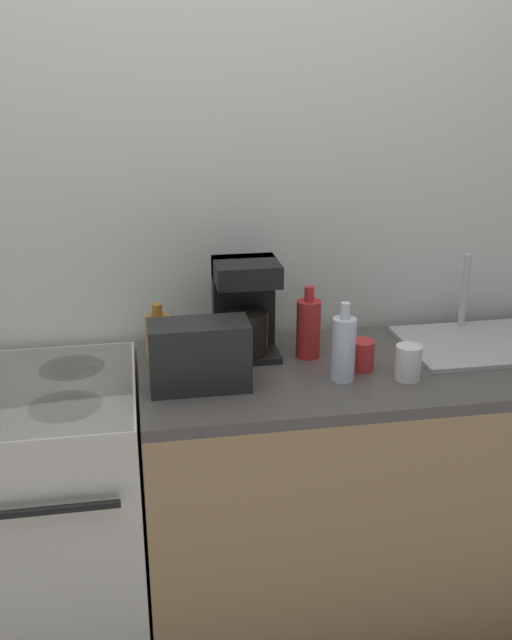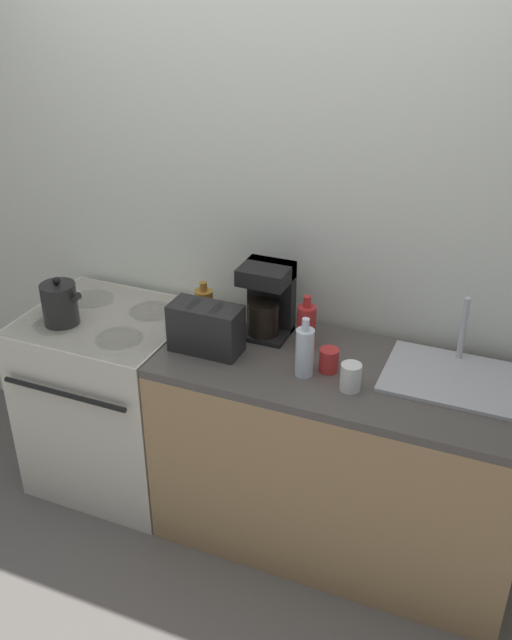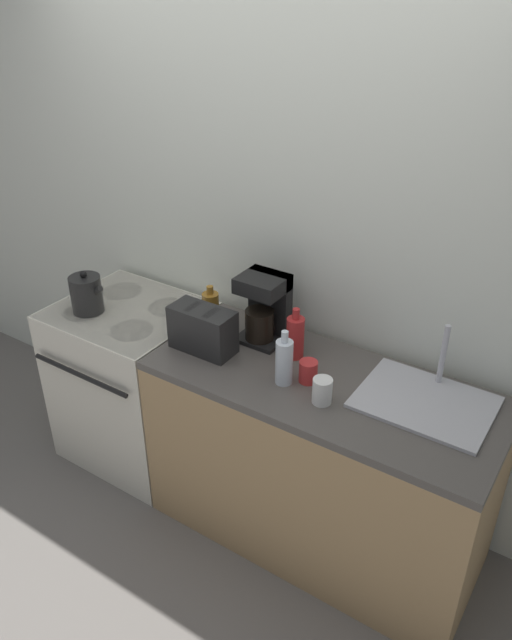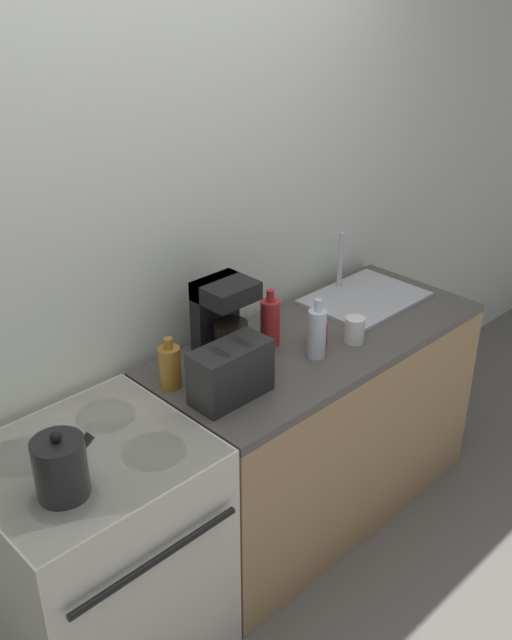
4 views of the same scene
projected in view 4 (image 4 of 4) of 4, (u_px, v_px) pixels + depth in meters
ground_plane at (283, 607)px, 2.80m from camera, size 12.00×12.00×0.00m
wall_back at (154, 251)px, 2.64m from camera, size 8.00×0.05×2.60m
stove at (101, 555)px, 2.43m from camera, size 0.71×0.68×0.89m
counter_block at (316, 424)px, 3.13m from camera, size 1.49×0.64×0.89m
kettle at (61, 467)px, 2.03m from camera, size 0.19×0.15×0.22m
toaster at (231, 372)px, 2.48m from camera, size 0.29×0.14×0.20m
coffee_maker at (223, 318)px, 2.70m from camera, size 0.20×0.19×0.32m
sink_tray at (364, 296)px, 3.22m from camera, size 0.52×0.39×0.28m
bottle_red at (270, 322)px, 2.82m from camera, size 0.08×0.08×0.24m
bottle_amber at (170, 366)px, 2.55m from camera, size 0.08×0.08×0.20m
bottle_clear at (317, 333)px, 2.73m from camera, size 0.07×0.07×0.24m
cup_red at (318, 333)px, 2.84m from camera, size 0.08×0.08×0.09m
cup_white at (355, 330)px, 2.85m from camera, size 0.08×0.08×0.11m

